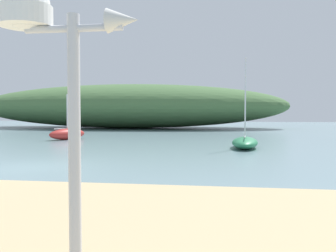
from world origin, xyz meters
name	(u,v)px	position (x,y,z in m)	size (l,w,h in m)	color
ground_plane	(32,167)	(0.00, 0.00, 0.00)	(120.00, 120.00, 0.00)	gray
distant_hill	(127,106)	(-4.75, 31.49, 2.65)	(38.57, 13.10, 5.30)	#476B3D
mast_structure	(42,38)	(5.18, -9.26, 2.77)	(1.38, 0.52, 3.12)	silver
sailboat_off_point	(67,134)	(-4.19, 12.66, 0.41)	(2.28, 3.16, 3.27)	#B72D28
sailboat_west_reach	(245,142)	(8.13, 8.29, 0.33)	(1.65, 3.98, 5.01)	#287A4C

